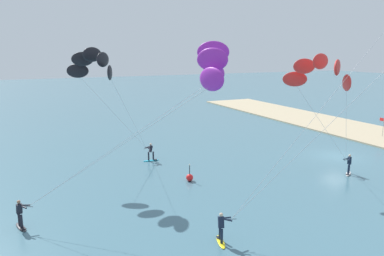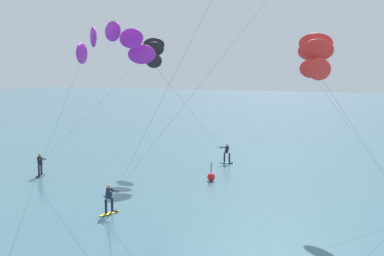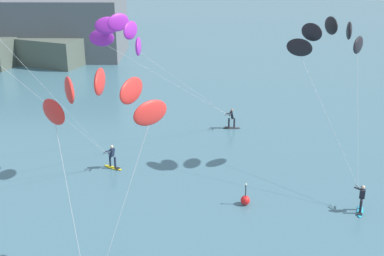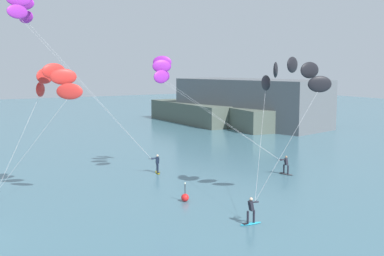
{
  "view_description": "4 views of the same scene",
  "coord_description": "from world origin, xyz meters",
  "px_view_note": "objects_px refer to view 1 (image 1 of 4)",
  "views": [
    {
      "loc": [
        -26.47,
        27.6,
        10.0
      ],
      "look_at": [
        -1.12,
        15.83,
        4.32
      ],
      "focal_mm": 35.92,
      "sensor_mm": 36.0,
      "label": 1
    },
    {
      "loc": [
        -33.53,
        4.23,
        8.12
      ],
      "look_at": [
        -5.42,
        15.34,
        4.33
      ],
      "focal_mm": 47.46,
      "sensor_mm": 36.0,
      "label": 2
    },
    {
      "loc": [
        3.37,
        -10.55,
        15.03
      ],
      "look_at": [
        -3.68,
        15.17,
        4.76
      ],
      "focal_mm": 47.67,
      "sensor_mm": 36.0,
      "label": 3
    },
    {
      "loc": [
        29.74,
        -1.32,
        9.65
      ],
      "look_at": [
        -3.23,
        17.91,
        4.86
      ],
      "focal_mm": 46.97,
      "sensor_mm": 36.0,
      "label": 4
    }
  ],
  "objects_px": {
    "kitesurfer_nearshore": "(321,76)",
    "kitesurfer_downwind": "(203,72)",
    "marker_buoy": "(190,177)",
    "kitesurfer_far_out": "(96,68)",
    "beach_flag": "(382,123)"
  },
  "relations": [
    {
      "from": "kitesurfer_downwind",
      "to": "kitesurfer_nearshore",
      "type": "bearing_deg",
      "value": -73.1
    },
    {
      "from": "kitesurfer_nearshore",
      "to": "beach_flag",
      "type": "relative_size",
      "value": 4.45
    },
    {
      "from": "kitesurfer_far_out",
      "to": "marker_buoy",
      "type": "bearing_deg",
      "value": -123.58
    },
    {
      "from": "kitesurfer_nearshore",
      "to": "kitesurfer_downwind",
      "type": "height_order",
      "value": "kitesurfer_downwind"
    },
    {
      "from": "kitesurfer_nearshore",
      "to": "beach_flag",
      "type": "height_order",
      "value": "kitesurfer_nearshore"
    },
    {
      "from": "kitesurfer_downwind",
      "to": "marker_buoy",
      "type": "height_order",
      "value": "kitesurfer_downwind"
    },
    {
      "from": "kitesurfer_far_out",
      "to": "kitesurfer_downwind",
      "type": "bearing_deg",
      "value": -166.51
    },
    {
      "from": "kitesurfer_far_out",
      "to": "beach_flag",
      "type": "bearing_deg",
      "value": -89.46
    },
    {
      "from": "kitesurfer_nearshore",
      "to": "kitesurfer_far_out",
      "type": "bearing_deg",
      "value": 56.81
    },
    {
      "from": "kitesurfer_far_out",
      "to": "kitesurfer_nearshore",
      "type": "bearing_deg",
      "value": -123.19
    },
    {
      "from": "kitesurfer_nearshore",
      "to": "kitesurfer_downwind",
      "type": "xyz_separation_m",
      "value": [
        -3.32,
        10.93,
        0.67
      ]
    },
    {
      "from": "kitesurfer_downwind",
      "to": "marker_buoy",
      "type": "bearing_deg",
      "value": -20.02
    },
    {
      "from": "marker_buoy",
      "to": "beach_flag",
      "type": "xyz_separation_m",
      "value": [
        4.32,
        -26.47,
        1.41
      ]
    },
    {
      "from": "kitesurfer_far_out",
      "to": "marker_buoy",
      "type": "height_order",
      "value": "kitesurfer_far_out"
    },
    {
      "from": "marker_buoy",
      "to": "beach_flag",
      "type": "height_order",
      "value": "beach_flag"
    }
  ]
}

